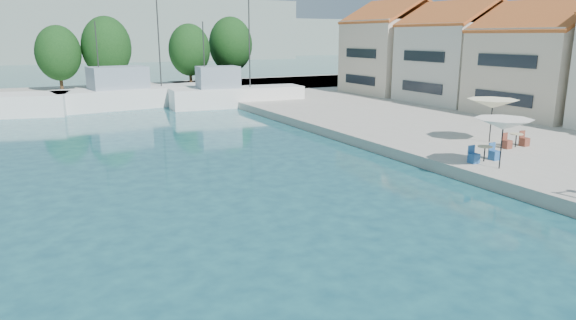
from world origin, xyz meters
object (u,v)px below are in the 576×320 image
trawler_04 (234,95)px  umbrella_white (503,124)px  trawler_03 (141,95)px  umbrella_cream (493,104)px

trawler_04 → umbrella_white: bearing=-82.3°
trawler_03 → umbrella_cream: 32.45m
trawler_03 → trawler_04: bearing=-35.1°
trawler_04 → umbrella_cream: 25.90m
trawler_03 → trawler_04: 8.92m
trawler_03 → umbrella_cream: (13.57, -29.43, 1.75)m
trawler_03 → trawler_04: same height
trawler_04 → trawler_03: bearing=156.9°
umbrella_cream → trawler_03: bearing=114.8°
trawler_04 → umbrella_cream: (5.71, -25.21, 1.75)m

